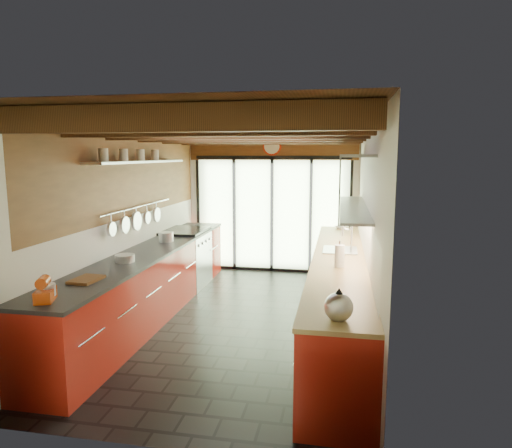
{
  "coord_description": "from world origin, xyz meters",
  "views": [
    {
      "loc": [
        1.26,
        -5.71,
        2.19
      ],
      "look_at": [
        0.12,
        0.4,
        1.25
      ],
      "focal_mm": 32.0,
      "sensor_mm": 36.0,
      "label": 1
    }
  ],
  "objects_px": {
    "stand_mixer": "(46,291)",
    "kettle": "(339,305)",
    "paper_towel": "(340,256)",
    "soap_bottle": "(340,251)",
    "bowl": "(340,228)"
  },
  "relations": [
    {
      "from": "paper_towel",
      "to": "bowl",
      "type": "bearing_deg",
      "value": 90.0
    },
    {
      "from": "paper_towel",
      "to": "bowl",
      "type": "distance_m",
      "value": 2.78
    },
    {
      "from": "stand_mixer",
      "to": "paper_towel",
      "type": "bearing_deg",
      "value": 33.96
    },
    {
      "from": "soap_bottle",
      "to": "bowl",
      "type": "bearing_deg",
      "value": 90.0
    },
    {
      "from": "stand_mixer",
      "to": "soap_bottle",
      "type": "distance_m",
      "value": 3.35
    },
    {
      "from": "stand_mixer",
      "to": "paper_towel",
      "type": "distance_m",
      "value": 3.06
    },
    {
      "from": "kettle",
      "to": "paper_towel",
      "type": "height_order",
      "value": "paper_towel"
    },
    {
      "from": "stand_mixer",
      "to": "kettle",
      "type": "height_order",
      "value": "kettle"
    },
    {
      "from": "kettle",
      "to": "bowl",
      "type": "xyz_separation_m",
      "value": [
        0.0,
        4.5,
        -0.1
      ]
    },
    {
      "from": "kettle",
      "to": "soap_bottle",
      "type": "bearing_deg",
      "value": 90.0
    },
    {
      "from": "stand_mixer",
      "to": "paper_towel",
      "type": "xyz_separation_m",
      "value": [
        2.54,
        1.71,
        0.04
      ]
    },
    {
      "from": "stand_mixer",
      "to": "kettle",
      "type": "bearing_deg",
      "value": -0.14
    },
    {
      "from": "bowl",
      "to": "kettle",
      "type": "bearing_deg",
      "value": -90.0
    },
    {
      "from": "paper_towel",
      "to": "bowl",
      "type": "height_order",
      "value": "paper_towel"
    },
    {
      "from": "paper_towel",
      "to": "bowl",
      "type": "relative_size",
      "value": 1.65
    }
  ]
}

